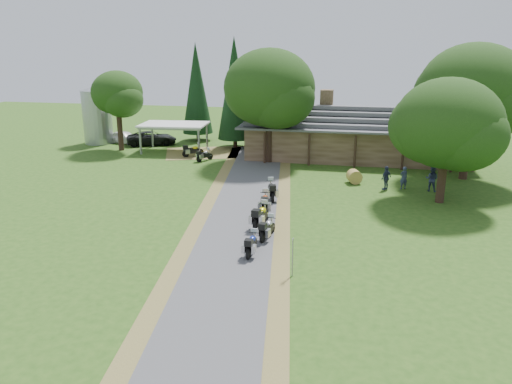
% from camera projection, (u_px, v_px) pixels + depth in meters
% --- Properties ---
extents(ground, '(120.00, 120.00, 0.00)m').
position_uv_depth(ground, '(232.00, 247.00, 26.52)').
color(ground, '#264D15').
rests_on(ground, ground).
extents(driveway, '(51.95, 51.95, 0.00)m').
position_uv_depth(driveway, '(241.00, 221.00, 30.37)').
color(driveway, '#444446').
rests_on(driveway, ground).
extents(lodge, '(21.40, 9.40, 4.90)m').
position_uv_depth(lodge, '(357.00, 131.00, 47.17)').
color(lodge, brown).
rests_on(lodge, ground).
extents(silo, '(3.24, 3.24, 6.16)m').
position_uv_depth(silo, '(97.00, 115.00, 53.66)').
color(silo, gray).
rests_on(silo, ground).
extents(carport, '(6.82, 4.86, 2.80)m').
position_uv_depth(carport, '(175.00, 138.00, 49.96)').
color(carport, silver).
rests_on(carport, ground).
extents(car_white_sedan, '(3.55, 5.50, 1.70)m').
position_uv_depth(car_white_sedan, '(124.00, 136.00, 54.18)').
color(car_white_sedan, silver).
rests_on(car_white_sedan, ground).
extents(car_dark_suv, '(4.56, 6.18, 2.18)m').
position_uv_depth(car_dark_suv, '(151.00, 135.00, 53.30)').
color(car_dark_suv, black).
rests_on(car_dark_suv, ground).
extents(motorcycle_row_a, '(0.60, 1.77, 1.20)m').
position_uv_depth(motorcycle_row_a, '(252.00, 243.00, 25.44)').
color(motorcycle_row_a, navy).
rests_on(motorcycle_row_a, ground).
extents(motorcycle_row_b, '(0.92, 1.93, 1.27)m').
position_uv_depth(motorcycle_row_b, '(267.00, 227.00, 27.53)').
color(motorcycle_row_b, '#A6AAAE').
rests_on(motorcycle_row_b, ground).
extents(motorcycle_row_c, '(1.00, 2.21, 1.46)m').
position_uv_depth(motorcycle_row_c, '(261.00, 215.00, 29.31)').
color(motorcycle_row_c, '#D5CE0A').
rests_on(motorcycle_row_c, ground).
extents(motorcycle_row_d, '(1.00, 2.19, 1.44)m').
position_uv_depth(motorcycle_row_d, '(265.00, 202.00, 31.69)').
color(motorcycle_row_d, '#D64A16').
rests_on(motorcycle_row_d, ground).
extents(motorcycle_row_e, '(1.22, 2.19, 1.42)m').
position_uv_depth(motorcycle_row_e, '(271.00, 189.00, 34.48)').
color(motorcycle_row_e, black).
rests_on(motorcycle_row_e, ground).
extents(motorcycle_carport_a, '(1.87, 1.67, 1.30)m').
position_uv_depth(motorcycle_carport_a, '(193.00, 150.00, 47.82)').
color(motorcycle_carport_a, yellow).
rests_on(motorcycle_carport_a, ground).
extents(motorcycle_carport_b, '(1.37, 1.74, 1.17)m').
position_uv_depth(motorcycle_carport_b, '(205.00, 155.00, 46.02)').
color(motorcycle_carport_b, gray).
rests_on(motorcycle_carport_b, ground).
extents(person_a, '(0.69, 0.62, 2.00)m').
position_uv_depth(person_a, '(404.00, 176.00, 36.91)').
color(person_a, '#303857').
rests_on(person_a, ground).
extents(person_b, '(0.72, 0.61, 2.17)m').
position_uv_depth(person_b, '(432.00, 177.00, 36.32)').
color(person_b, '#303857').
rests_on(person_b, ground).
extents(person_c, '(0.71, 0.73, 2.09)m').
position_uv_depth(person_c, '(386.00, 176.00, 36.72)').
color(person_c, '#303857').
rests_on(person_c, ground).
extents(hay_bale, '(1.28, 1.23, 1.05)m').
position_uv_depth(hay_bale, '(354.00, 177.00, 38.59)').
color(hay_bale, olive).
rests_on(hay_bale, ground).
extents(sign_post, '(0.34, 0.06, 1.88)m').
position_uv_depth(sign_post, '(293.00, 258.00, 22.88)').
color(sign_post, gray).
rests_on(sign_post, ground).
extents(oak_lodge_left, '(8.06, 8.06, 10.80)m').
position_uv_depth(oak_lodge_left, '(269.00, 103.00, 44.19)').
color(oak_lodge_left, black).
rests_on(oak_lodge_left, ground).
extents(oak_lodge_right, '(8.22, 8.22, 11.41)m').
position_uv_depth(oak_lodge_right, '(471.00, 107.00, 38.38)').
color(oak_lodge_right, black).
rests_on(oak_lodge_right, ground).
extents(oak_driveway, '(7.00, 7.00, 8.72)m').
position_uv_depth(oak_driveway, '(446.00, 139.00, 32.82)').
color(oak_driveway, black).
rests_on(oak_driveway, ground).
extents(oak_silo, '(5.04, 5.04, 9.35)m').
position_uv_depth(oak_silo, '(118.00, 104.00, 49.56)').
color(oak_silo, black).
rests_on(oak_silo, ground).
extents(cedar_near, '(3.58, 3.58, 11.21)m').
position_uv_depth(cedar_near, '(235.00, 93.00, 50.74)').
color(cedar_near, black).
rests_on(cedar_near, ground).
extents(cedar_far, '(3.34, 3.34, 10.66)m').
position_uv_depth(cedar_far, '(197.00, 92.00, 54.62)').
color(cedar_far, black).
rests_on(cedar_far, ground).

